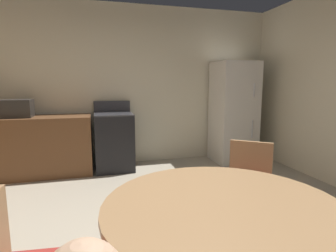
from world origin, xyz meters
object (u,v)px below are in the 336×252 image
object	(u,v)px
microwave	(16,109)
dining_table	(223,230)
oven_range	(114,141)
chair_northeast	(248,184)
refrigerator	(233,112)

from	to	relation	value
microwave	dining_table	world-z (taller)	microwave
microwave	dining_table	distance (m)	3.62
oven_range	microwave	xyz separation A→B (m)	(-1.39, -0.00, 0.56)
oven_range	microwave	size ratio (longest dim) A/B	2.50
chair_northeast	oven_range	bearing A→B (deg)	-117.47
microwave	chair_northeast	world-z (taller)	microwave
oven_range	chair_northeast	world-z (taller)	oven_range
oven_range	chair_northeast	size ratio (longest dim) A/B	1.26
oven_range	dining_table	distance (m)	3.17
chair_northeast	dining_table	bearing A→B (deg)	0.00
oven_range	microwave	distance (m)	1.50
refrigerator	chair_northeast	distance (m)	2.54
refrigerator	chair_northeast	size ratio (longest dim) A/B	2.02
microwave	chair_northeast	xyz separation A→B (m)	(2.42, -2.33, -0.53)
refrigerator	dining_table	distance (m)	3.55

